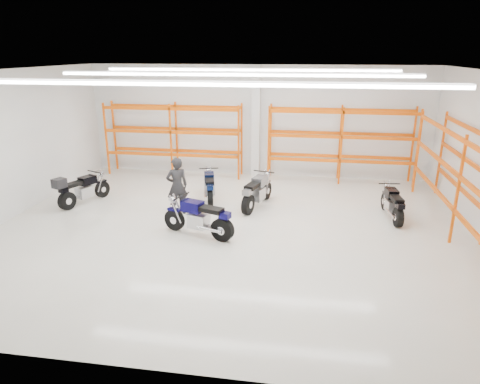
% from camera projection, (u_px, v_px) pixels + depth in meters
% --- Properties ---
extents(ground, '(14.00, 14.00, 0.00)m').
position_uv_depth(ground, '(232.00, 229.00, 12.65)').
color(ground, beige).
rests_on(ground, ground).
extents(room_shell, '(14.02, 12.02, 4.51)m').
position_uv_depth(room_shell, '(231.00, 118.00, 11.64)').
color(room_shell, silver).
rests_on(room_shell, ground).
extents(motorcycle_main, '(2.20, 1.03, 1.12)m').
position_uv_depth(motorcycle_main, '(201.00, 219.00, 12.00)').
color(motorcycle_main, black).
rests_on(motorcycle_main, ground).
extents(motorcycle_back_a, '(1.11, 2.09, 1.12)m').
position_uv_depth(motorcycle_back_a, '(80.00, 190.00, 14.46)').
color(motorcycle_back_a, black).
rests_on(motorcycle_back_a, ground).
extents(motorcycle_back_b, '(0.81, 2.04, 1.02)m').
position_uv_depth(motorcycle_back_b, '(209.00, 187.00, 14.94)').
color(motorcycle_back_b, black).
rests_on(motorcycle_back_b, ground).
extents(motorcycle_back_c, '(0.97, 2.21, 1.11)m').
position_uv_depth(motorcycle_back_c, '(256.00, 193.00, 14.23)').
color(motorcycle_back_c, black).
rests_on(motorcycle_back_c, ground).
extents(motorcycle_back_d, '(0.67, 2.02, 0.99)m').
position_uv_depth(motorcycle_back_d, '(393.00, 205.00, 13.28)').
color(motorcycle_back_d, black).
rests_on(motorcycle_back_d, ground).
extents(standing_man, '(0.81, 0.72, 1.87)m').
position_uv_depth(standing_man, '(177.00, 186.00, 13.54)').
color(standing_man, black).
rests_on(standing_man, ground).
extents(structural_column, '(0.32, 0.32, 4.50)m').
position_uv_depth(structural_column, '(256.00, 122.00, 17.40)').
color(structural_column, white).
rests_on(structural_column, ground).
extents(pallet_racking_back_left, '(5.67, 0.87, 3.00)m').
position_uv_depth(pallet_racking_back_left, '(174.00, 133.00, 17.72)').
color(pallet_racking_back_left, '#FF3C00').
rests_on(pallet_racking_back_left, ground).
extents(pallet_racking_back_right, '(5.67, 0.87, 3.00)m').
position_uv_depth(pallet_racking_back_right, '(341.00, 137.00, 16.73)').
color(pallet_racking_back_right, '#FF3C00').
rests_on(pallet_racking_back_right, ground).
extents(pallet_racking_side, '(0.87, 9.07, 3.00)m').
position_uv_depth(pallet_racking_side, '(476.00, 180.00, 11.13)').
color(pallet_racking_side, '#FF3C00').
rests_on(pallet_racking_side, ground).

